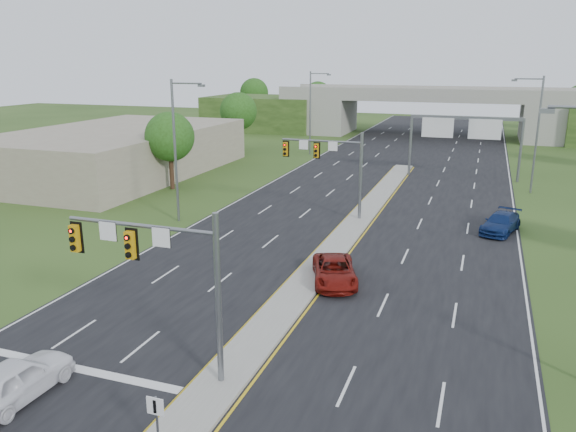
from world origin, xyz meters
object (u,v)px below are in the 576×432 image
(overpass, at_px, (431,115))
(car_far_b, at_px, (501,223))
(signal_mast_far, at_px, (333,160))
(sign_gantry, at_px, (464,130))
(signal_mast_near, at_px, (163,265))
(car_white, at_px, (16,379))
(car_far_a, at_px, (334,271))
(keep_right_sign, at_px, (156,417))

(overpass, height_order, car_far_b, overpass)
(signal_mast_far, height_order, sign_gantry, signal_mast_far)
(signal_mast_near, distance_m, overpass, 80.11)
(sign_gantry, xyz_separation_m, overpass, (-6.68, 35.08, -1.69))
(signal_mast_near, bearing_deg, car_far_b, 63.09)
(overpass, bearing_deg, car_white, -94.64)
(car_white, relative_size, car_far_b, 0.96)
(overpass, distance_m, car_far_a, 68.45)
(signal_mast_near, distance_m, car_far_b, 28.66)
(overpass, bearing_deg, car_far_b, -79.06)
(keep_right_sign, height_order, car_far_b, keep_right_sign)
(car_far_a, bearing_deg, signal_mast_far, 86.45)
(signal_mast_far, relative_size, car_far_b, 1.42)
(car_far_a, bearing_deg, car_far_b, 36.94)
(signal_mast_far, height_order, overpass, overpass)
(keep_right_sign, bearing_deg, car_far_a, 84.69)
(signal_mast_near, xyz_separation_m, keep_right_sign, (2.26, -4.45, -3.21))
(signal_mast_near, bearing_deg, keep_right_sign, -63.06)
(keep_right_sign, distance_m, car_far_b, 31.60)
(signal_mast_far, xyz_separation_m, sign_gantry, (8.95, 19.99, 0.51))
(signal_mast_far, relative_size, car_far_a, 1.38)
(sign_gantry, height_order, car_far_b, sign_gantry)
(signal_mast_far, distance_m, sign_gantry, 21.91)
(keep_right_sign, xyz_separation_m, car_far_a, (1.50, 16.15, -0.79))
(signal_mast_far, relative_size, overpass, 0.09)
(signal_mast_near, height_order, overpass, overpass)
(car_white, bearing_deg, car_far_b, -119.48)
(sign_gantry, bearing_deg, car_far_b, -78.79)
(signal_mast_near, distance_m, sign_gantry, 45.88)
(signal_mast_near, xyz_separation_m, car_white, (-4.51, -3.40, -3.90))
(signal_mast_far, xyz_separation_m, overpass, (2.26, 55.07, -1.17))
(sign_gantry, height_order, car_far_a, sign_gantry)
(sign_gantry, xyz_separation_m, car_far_a, (-5.18, -33.30, -4.52))
(signal_mast_near, relative_size, car_far_a, 1.38)
(car_white, height_order, car_far_b, car_white)
(car_white, xyz_separation_m, car_far_b, (17.36, 28.71, -0.09))
(signal_mast_far, distance_m, car_far_b, 13.46)
(car_far_a, xyz_separation_m, car_far_b, (9.08, 13.61, 0.01))
(overpass, bearing_deg, signal_mast_far, -92.35)
(sign_gantry, bearing_deg, car_far_a, -98.85)
(overpass, xyz_separation_m, car_far_b, (10.58, -54.77, -2.82))
(signal_mast_near, relative_size, signal_mast_far, 1.00)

